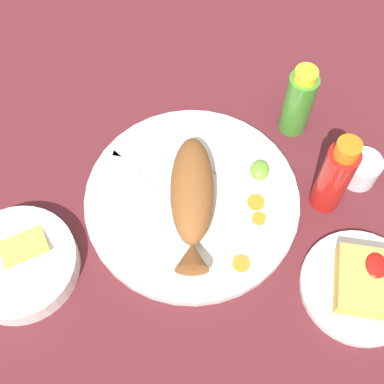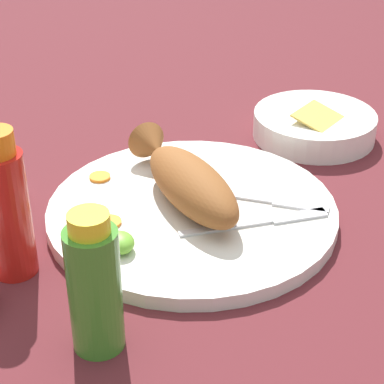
% 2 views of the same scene
% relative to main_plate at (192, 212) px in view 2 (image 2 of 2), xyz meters
% --- Properties ---
extents(ground_plane, '(4.00, 4.00, 0.00)m').
position_rel_main_plate_xyz_m(ground_plane, '(0.00, 0.00, -0.01)').
color(ground_plane, '#561E23').
extents(main_plate, '(0.36, 0.36, 0.02)m').
position_rel_main_plate_xyz_m(main_plate, '(0.00, 0.00, 0.00)').
color(main_plate, silver).
rests_on(main_plate, ground_plane).
extents(fried_fish, '(0.24, 0.10, 0.06)m').
position_rel_main_plate_xyz_m(fried_fish, '(-0.02, -0.00, 0.04)').
color(fried_fish, brown).
rests_on(fried_fish, main_plate).
extents(fork_near, '(0.12, 0.16, 0.00)m').
position_rel_main_plate_xyz_m(fork_near, '(0.02, 0.09, 0.01)').
color(fork_near, silver).
rests_on(fork_near, main_plate).
extents(fork_far, '(0.02, 0.19, 0.00)m').
position_rel_main_plate_xyz_m(fork_far, '(0.06, 0.07, 0.01)').
color(fork_far, silver).
rests_on(fork_far, main_plate).
extents(carrot_slice_near, '(0.03, 0.03, 0.00)m').
position_rel_main_plate_xyz_m(carrot_slice_near, '(-0.10, -0.09, 0.01)').
color(carrot_slice_near, orange).
rests_on(carrot_slice_near, main_plate).
extents(carrot_slice_mid, '(0.02, 0.02, 0.00)m').
position_rel_main_plate_xyz_m(carrot_slice_mid, '(-0.02, -0.11, 0.01)').
color(carrot_slice_mid, orange).
rests_on(carrot_slice_mid, main_plate).
extents(carrot_slice_far, '(0.03, 0.03, 0.00)m').
position_rel_main_plate_xyz_m(carrot_slice_far, '(0.01, -0.11, 0.01)').
color(carrot_slice_far, orange).
rests_on(carrot_slice_far, main_plate).
extents(lime_wedge_main, '(0.04, 0.03, 0.02)m').
position_rel_main_plate_xyz_m(lime_wedge_main, '(0.06, -0.11, 0.02)').
color(lime_wedge_main, '#6BB233').
rests_on(lime_wedge_main, main_plate).
extents(hot_sauce_bottle_red, '(0.05, 0.05, 0.17)m').
position_rel_main_plate_xyz_m(hot_sauce_bottle_red, '(0.04, -0.22, 0.07)').
color(hot_sauce_bottle_red, '#B21914').
rests_on(hot_sauce_bottle_red, ground_plane).
extents(hot_sauce_bottle_green, '(0.05, 0.05, 0.15)m').
position_rel_main_plate_xyz_m(hot_sauce_bottle_green, '(0.19, -0.16, 0.06)').
color(hot_sauce_bottle_green, '#3D8428').
rests_on(hot_sauce_bottle_green, ground_plane).
extents(guacamole_bowl, '(0.19, 0.19, 0.05)m').
position_rel_main_plate_xyz_m(guacamole_bowl, '(-0.16, 0.25, 0.01)').
color(guacamole_bowl, white).
rests_on(guacamole_bowl, ground_plane).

